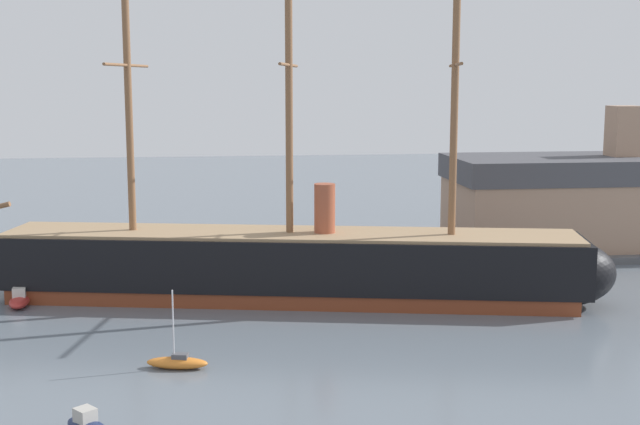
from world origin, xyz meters
The scene contains 4 objects.
tall_ship centered at (-5.20, 53.92, 3.26)m, with size 61.66×18.36×29.95m.
sailboat_alongside_bow centered at (-14.51, 36.54, 0.47)m, with size 4.42×2.13×5.53m.
motorboat_far_left centered at (-28.84, 54.55, 0.59)m, with size 1.99×4.11×1.67m.
dockside_warehouse_right centered at (33.83, 71.96, 5.47)m, with size 40.78×16.17×16.63m.
Camera 1 is at (-11.72, -20.05, 19.61)m, focal length 47.68 mm.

